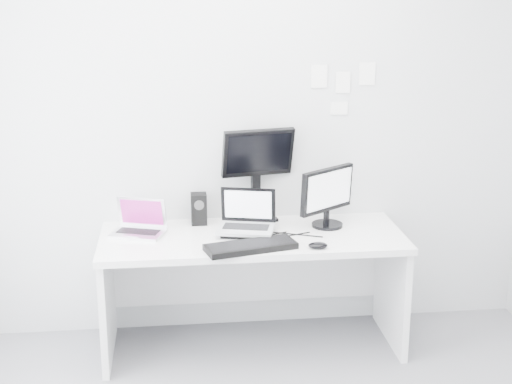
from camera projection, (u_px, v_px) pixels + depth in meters
back_wall at (246, 121)px, 4.61m from camera, size 3.60×0.00×3.60m
desk at (252, 292)px, 4.55m from camera, size 1.80×0.70×0.73m
macbook at (137, 217)px, 4.41m from camera, size 0.36×0.31×0.23m
speaker at (199, 209)px, 4.62m from camera, size 0.13×0.13×0.19m
dell_laptop at (246, 213)px, 4.41m from camera, size 0.38×0.33×0.27m
rear_monitor at (257, 173)px, 4.65m from camera, size 0.47×0.25×0.61m
samsung_monitor at (328, 197)px, 4.55m from camera, size 0.45×0.40×0.38m
keyboard at (251, 247)px, 4.21m from camera, size 0.54×0.30×0.03m
mouse at (318, 245)px, 4.22m from camera, size 0.12×0.08×0.04m
wall_note_0 at (319, 76)px, 4.58m from camera, size 0.10×0.00×0.14m
wall_note_1 at (343, 82)px, 4.61m from camera, size 0.09×0.00×0.13m
wall_note_2 at (367, 74)px, 4.61m from camera, size 0.10×0.00×0.14m
wall_note_3 at (339, 108)px, 4.65m from camera, size 0.11×0.00×0.08m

